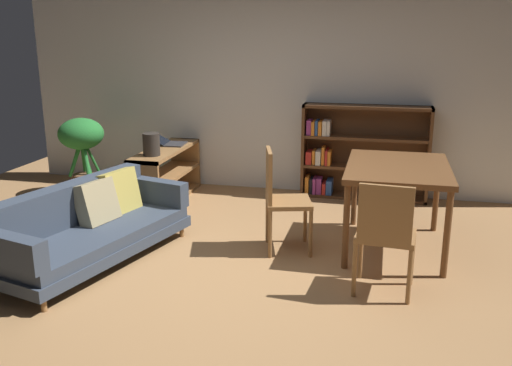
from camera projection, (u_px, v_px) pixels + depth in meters
The scene contains 11 objects.
ground_plane at pixel (224, 273), 4.72m from camera, with size 8.16×8.16×0.00m, color #A87A4C.
back_wall_panel at pixel (284, 84), 6.89m from camera, with size 6.80×0.10×2.70m, color silver.
fabric_couch at pixel (89, 225), 4.93m from camera, with size 1.21×2.02×0.70m.
media_console at pixel (166, 174), 6.67m from camera, with size 0.39×1.37×0.63m.
open_laptop at pixel (170, 142), 6.82m from camera, with size 0.44×0.35×0.11m.
desk_speaker at pixel (151, 144), 6.20m from camera, with size 0.19×0.19×0.25m.
potted_floor_plant at pixel (82, 142), 6.85m from camera, with size 0.55×0.55×0.95m.
dining_table at pixel (398, 174), 5.07m from camera, with size 0.92×1.25×0.80m.
dining_chair_near at pixel (281, 195), 5.08m from camera, with size 0.50×0.51×0.96m.
dining_chair_far at pixel (385, 232), 4.20m from camera, with size 0.48×0.43×0.91m.
bookshelf at pixel (357, 153), 6.74m from camera, with size 1.51×0.29×1.14m.
Camera 1 is at (1.26, -4.17, 1.99)m, focal length 38.96 mm.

